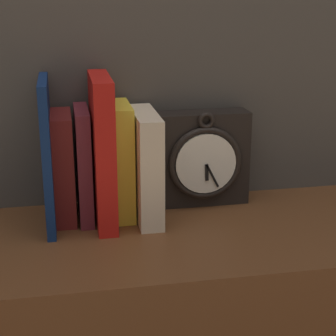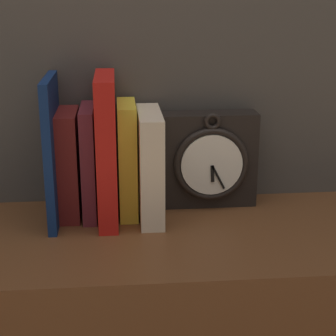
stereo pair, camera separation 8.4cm
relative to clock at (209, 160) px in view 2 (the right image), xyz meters
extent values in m
cube|color=black|center=(0.00, 0.01, 0.00)|extent=(0.17, 0.05, 0.17)
torus|color=black|center=(0.00, -0.03, 0.00)|extent=(0.14, 0.01, 0.14)
cylinder|color=white|center=(0.00, -0.03, 0.00)|extent=(0.11, 0.01, 0.11)
cube|color=black|center=(0.00, -0.04, -0.02)|extent=(0.01, 0.00, 0.03)
cube|color=black|center=(0.01, -0.04, -0.02)|extent=(0.03, 0.00, 0.05)
torus|color=black|center=(0.00, -0.03, 0.08)|extent=(0.03, 0.01, 0.03)
cube|color=navy|center=(-0.28, -0.05, 0.04)|extent=(0.01, 0.16, 0.25)
cube|color=maroon|center=(-0.25, -0.02, 0.01)|extent=(0.04, 0.11, 0.19)
cube|color=maroon|center=(-0.22, -0.03, 0.01)|extent=(0.02, 0.12, 0.20)
cube|color=red|center=(-0.19, -0.05, 0.04)|extent=(0.03, 0.16, 0.25)
cube|color=yellow|center=(-0.15, -0.03, 0.01)|extent=(0.03, 0.12, 0.20)
cube|color=beige|center=(-0.11, -0.04, 0.01)|extent=(0.04, 0.15, 0.19)
camera|label=1|loc=(-0.25, -0.97, 0.30)|focal=60.00mm
camera|label=2|loc=(-0.17, -0.98, 0.30)|focal=60.00mm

